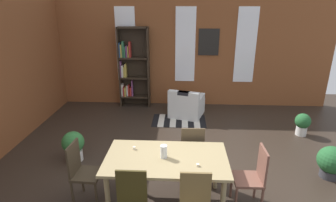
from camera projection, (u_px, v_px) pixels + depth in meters
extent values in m
plane|color=#2F251D|center=(185.00, 185.00, 4.55)|extent=(10.03, 10.03, 0.00)
cube|color=brown|center=(185.00, 51.00, 7.69)|extent=(8.09, 0.12, 3.14)
cube|color=white|center=(126.00, 45.00, 7.66)|extent=(0.55, 0.02, 2.04)
cube|color=white|center=(185.00, 45.00, 7.57)|extent=(0.55, 0.02, 2.04)
cube|color=white|center=(246.00, 46.00, 7.49)|extent=(0.55, 0.02, 2.04)
cube|color=#96825A|center=(166.00, 159.00, 3.89)|extent=(1.74, 0.98, 0.04)
cylinder|color=#96825A|center=(108.00, 198.00, 3.70)|extent=(0.07, 0.07, 0.73)
cylinder|color=#96825A|center=(223.00, 202.00, 3.62)|extent=(0.07, 0.07, 0.73)
cylinder|color=#96825A|center=(120.00, 165.00, 4.43)|extent=(0.07, 0.07, 0.73)
cylinder|color=#96825A|center=(216.00, 168.00, 4.35)|extent=(0.07, 0.07, 0.73)
cylinder|color=silver|center=(164.00, 152.00, 3.86)|extent=(0.10, 0.10, 0.19)
cylinder|color=silver|center=(134.00, 148.00, 4.10)|extent=(0.04, 0.04, 0.04)
cylinder|color=silver|center=(198.00, 165.00, 3.68)|extent=(0.04, 0.04, 0.03)
cube|color=#3A2E20|center=(88.00, 174.00, 4.06)|extent=(0.42, 0.42, 0.04)
cube|color=#3A2E20|center=(74.00, 159.00, 3.99)|extent=(0.05, 0.38, 0.50)
cylinder|color=#3A2E20|center=(96.00, 196.00, 3.95)|extent=(0.04, 0.04, 0.43)
cylinder|color=#3A2E20|center=(105.00, 181.00, 4.28)|extent=(0.04, 0.04, 0.43)
cylinder|color=#3A2E20|center=(72.00, 195.00, 3.99)|extent=(0.04, 0.04, 0.43)
cylinder|color=#3A2E20|center=(82.00, 180.00, 4.32)|extent=(0.04, 0.04, 0.43)
cube|color=#352C12|center=(132.00, 188.00, 3.36)|extent=(0.38, 0.03, 0.50)
cube|color=brown|center=(195.00, 190.00, 3.32)|extent=(0.38, 0.03, 0.50)
cube|color=brown|center=(247.00, 179.00, 3.94)|extent=(0.40, 0.40, 0.04)
cube|color=brown|center=(263.00, 165.00, 3.85)|extent=(0.03, 0.38, 0.50)
cylinder|color=brown|center=(231.00, 185.00, 4.20)|extent=(0.04, 0.04, 0.43)
cylinder|color=brown|center=(236.00, 201.00, 3.86)|extent=(0.04, 0.04, 0.43)
cylinder|color=brown|center=(255.00, 186.00, 4.18)|extent=(0.04, 0.04, 0.43)
cylinder|color=brown|center=(262.00, 202.00, 3.84)|extent=(0.04, 0.04, 0.43)
cube|color=#473A28|center=(192.00, 150.00, 4.72)|extent=(0.41, 0.41, 0.04)
cube|color=#473A28|center=(193.00, 142.00, 4.46)|extent=(0.38, 0.04, 0.50)
cylinder|color=#473A28|center=(201.00, 157.00, 4.97)|extent=(0.04, 0.04, 0.43)
cylinder|color=#473A28|center=(181.00, 156.00, 4.97)|extent=(0.04, 0.04, 0.43)
cylinder|color=#473A28|center=(203.00, 168.00, 4.63)|extent=(0.04, 0.04, 0.43)
cylinder|color=#473A28|center=(181.00, 168.00, 4.63)|extent=(0.04, 0.04, 0.43)
cube|color=#2D2319|center=(120.00, 68.00, 7.69)|extent=(0.04, 0.30, 2.24)
cube|color=#2D2319|center=(149.00, 68.00, 7.65)|extent=(0.04, 0.30, 2.24)
cube|color=#2D2319|center=(135.00, 67.00, 7.81)|extent=(0.85, 0.01, 2.24)
cube|color=#2D2319|center=(135.00, 96.00, 7.96)|extent=(0.81, 0.30, 0.04)
cube|color=white|center=(123.00, 90.00, 7.91)|extent=(0.04, 0.20, 0.34)
cube|color=#B22D28|center=(124.00, 91.00, 7.92)|extent=(0.03, 0.22, 0.26)
cube|color=gold|center=(126.00, 91.00, 7.92)|extent=(0.04, 0.25, 0.26)
cube|color=white|center=(128.00, 90.00, 7.91)|extent=(0.04, 0.19, 0.30)
cube|color=#B22D28|center=(129.00, 90.00, 7.90)|extent=(0.03, 0.20, 0.33)
cube|color=#B22D28|center=(131.00, 91.00, 7.91)|extent=(0.05, 0.16, 0.26)
cube|color=#8C4C8C|center=(132.00, 88.00, 7.87)|extent=(0.03, 0.16, 0.47)
cube|color=#2D2319|center=(135.00, 78.00, 7.77)|extent=(0.81, 0.30, 0.04)
cube|color=#8C4C8C|center=(121.00, 69.00, 7.70)|extent=(0.03, 0.17, 0.45)
cube|color=white|center=(123.00, 71.00, 7.72)|extent=(0.05, 0.21, 0.33)
cube|color=gold|center=(125.00, 72.00, 7.73)|extent=(0.03, 0.19, 0.29)
cube|color=gold|center=(126.00, 70.00, 7.71)|extent=(0.04, 0.17, 0.38)
cube|color=#2D2319|center=(134.00, 58.00, 7.58)|extent=(0.81, 0.30, 0.04)
cube|color=#284C8C|center=(120.00, 50.00, 7.52)|extent=(0.03, 0.20, 0.40)
cube|color=gold|center=(121.00, 51.00, 7.53)|extent=(0.04, 0.20, 0.35)
cube|color=#33724C|center=(123.00, 49.00, 7.51)|extent=(0.05, 0.15, 0.44)
cube|color=#33724C|center=(125.00, 52.00, 7.53)|extent=(0.03, 0.25, 0.29)
cube|color=#8C4C8C|center=(127.00, 52.00, 7.53)|extent=(0.03, 0.18, 0.31)
cube|color=gold|center=(128.00, 52.00, 7.53)|extent=(0.03, 0.20, 0.30)
cube|color=#B22D28|center=(130.00, 49.00, 7.50)|extent=(0.05, 0.19, 0.42)
cube|color=#2D2319|center=(132.00, 27.00, 7.30)|extent=(0.81, 0.30, 0.04)
cube|color=silver|center=(187.00, 108.00, 7.30)|extent=(1.00, 1.00, 0.40)
cube|color=silver|center=(184.00, 98.00, 6.89)|extent=(0.81, 0.39, 0.35)
cube|color=silver|center=(200.00, 100.00, 7.10)|extent=(0.32, 0.72, 0.15)
cube|color=silver|center=(175.00, 97.00, 7.32)|extent=(0.32, 0.72, 0.15)
cube|color=black|center=(184.00, 93.00, 6.84)|extent=(0.32, 0.24, 0.08)
cylinder|color=#333338|center=(329.00, 173.00, 4.73)|extent=(0.30, 0.30, 0.15)
sphere|color=#235B2D|center=(332.00, 160.00, 4.64)|extent=(0.47, 0.47, 0.47)
cylinder|color=silver|center=(75.00, 155.00, 5.22)|extent=(0.31, 0.31, 0.21)
sphere|color=#2D6B33|center=(73.00, 142.00, 5.13)|extent=(0.41, 0.41, 0.41)
cylinder|color=silver|center=(301.00, 131.00, 6.22)|extent=(0.23, 0.23, 0.21)
sphere|color=#235B2D|center=(303.00, 121.00, 6.14)|extent=(0.34, 0.34, 0.34)
cube|color=black|center=(156.00, 120.00, 7.02)|extent=(0.15, 0.81, 0.01)
cube|color=silver|center=(161.00, 120.00, 7.01)|extent=(0.15, 0.81, 0.01)
cube|color=black|center=(167.00, 120.00, 7.01)|extent=(0.15, 0.81, 0.01)
cube|color=silver|center=(173.00, 121.00, 7.00)|extent=(0.15, 0.81, 0.01)
cube|color=black|center=(179.00, 121.00, 6.99)|extent=(0.15, 0.81, 0.01)
cube|color=silver|center=(185.00, 121.00, 6.98)|extent=(0.15, 0.81, 0.01)
cube|color=black|center=(191.00, 121.00, 6.98)|extent=(0.15, 0.81, 0.01)
cube|color=silver|center=(197.00, 121.00, 6.97)|extent=(0.15, 0.81, 0.01)
cube|color=black|center=(203.00, 121.00, 6.96)|extent=(0.15, 0.81, 0.01)
cube|color=black|center=(209.00, 42.00, 7.51)|extent=(0.56, 0.03, 0.72)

